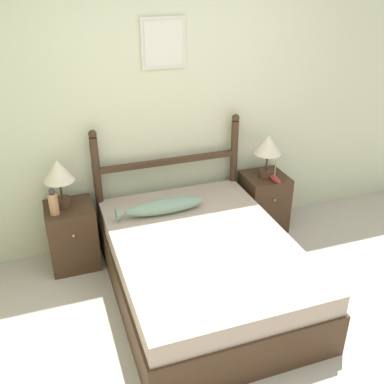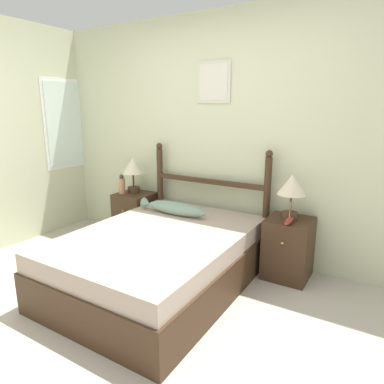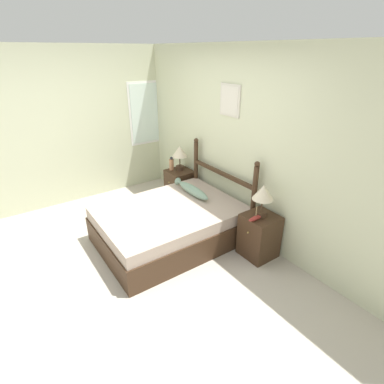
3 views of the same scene
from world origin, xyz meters
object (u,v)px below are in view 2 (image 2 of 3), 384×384
table_lamp_right (292,188)px  bottle (122,185)px  bed (160,260)px  model_boat (289,220)px  nightstand_left (135,216)px  table_lamp_left (133,168)px  nightstand_right (288,248)px  fish_pillow (173,208)px

table_lamp_right → bottle: table_lamp_right is taller
bed → model_boat: 1.21m
table_lamp_right → bottle: size_ratio=1.79×
nightstand_left → bottle: size_ratio=2.46×
table_lamp_left → bottle: table_lamp_left is taller
nightstand_right → table_lamp_left: (-1.92, 0.04, 0.59)m
table_lamp_left → table_lamp_right: bearing=-1.4°
nightstand_left → nightstand_right: (1.89, 0.00, 0.00)m
nightstand_right → bottle: (-2.00, -0.09, 0.40)m
nightstand_left → model_boat: bearing=-3.9°
bed → nightstand_right: size_ratio=3.27×
nightstand_left → model_boat: size_ratio=2.56×
bed → model_boat: bearing=33.6°
nightstand_right → model_boat: (0.02, -0.13, 0.32)m
nightstand_left → fish_pillow: size_ratio=0.76×
table_lamp_right → fish_pillow: table_lamp_right is taller
bed → bottle: (-1.06, 0.68, 0.43)m
nightstand_right → nightstand_left: bearing=180.0°
nightstand_left → bottle: (-0.11, -0.09, 0.40)m
nightstand_left → bottle: 0.42m
table_lamp_left → fish_pillow: size_ratio=0.55×
bottle → fish_pillow: bottle is taller
fish_pillow → table_lamp_right: bearing=12.7°
bed → fish_pillow: fish_pillow is taller
model_boat → table_lamp_right: bearing=103.5°
nightstand_left → model_boat: (1.91, -0.13, 0.32)m
fish_pillow → nightstand_right: bearing=13.2°
table_lamp_left → table_lamp_right: size_ratio=1.00×
nightstand_right → table_lamp_right: (-0.00, -0.01, 0.59)m
nightstand_left → bottle: bearing=-143.1°
bottle → table_lamp_left: bearing=58.4°
bed → table_lamp_left: size_ratio=4.47×
nightstand_right → model_boat: model_boat is taller
nightstand_right → bottle: bearing=-177.5°
nightstand_right → table_lamp_left: size_ratio=1.37×
bed → table_lamp_left: (-0.98, 0.81, 0.63)m
bed → bottle: bottle is taller
nightstand_right → bed: bearing=-140.7°
table_lamp_right → fish_pillow: (-1.13, -0.26, -0.30)m
table_lamp_left → model_boat: (1.95, -0.17, -0.27)m
nightstand_left → model_boat: model_boat is taller
bed → table_lamp_right: (0.94, 0.76, 0.63)m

